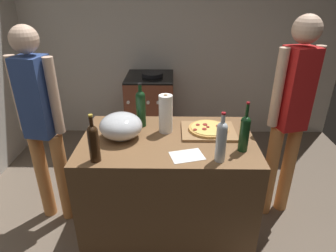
{
  "coord_description": "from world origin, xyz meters",
  "views": [
    {
      "loc": [
        0.02,
        -1.22,
        1.87
      ],
      "look_at": [
        -0.01,
        0.74,
        0.93
      ],
      "focal_mm": 31.07,
      "sensor_mm": 36.0,
      "label": 1
    }
  ],
  "objects_px": {
    "wine_bottle_dark": "(221,140)",
    "wine_bottle_clear": "(141,107)",
    "wine_bottle_amber": "(245,132)",
    "person_in_stripes": "(41,120)",
    "person_in_red": "(291,111)",
    "stove": "(151,111)",
    "wine_bottle_green": "(94,142)",
    "pizza": "(208,129)",
    "paper_towel_roll": "(166,114)",
    "mixing_bowl": "(121,126)"
  },
  "relations": [
    {
      "from": "wine_bottle_amber",
      "to": "stove",
      "type": "relative_size",
      "value": 0.36
    },
    {
      "from": "wine_bottle_dark",
      "to": "wine_bottle_amber",
      "type": "height_order",
      "value": "wine_bottle_amber"
    },
    {
      "from": "pizza",
      "to": "person_in_stripes",
      "type": "distance_m",
      "value": 1.29
    },
    {
      "from": "wine_bottle_amber",
      "to": "pizza",
      "type": "bearing_deg",
      "value": 127.29
    },
    {
      "from": "wine_bottle_green",
      "to": "stove",
      "type": "xyz_separation_m",
      "value": [
        0.21,
        1.82,
        -0.56
      ]
    },
    {
      "from": "wine_bottle_amber",
      "to": "paper_towel_roll",
      "type": "bearing_deg",
      "value": 152.23
    },
    {
      "from": "stove",
      "to": "person_in_red",
      "type": "height_order",
      "value": "person_in_red"
    },
    {
      "from": "person_in_stripes",
      "to": "person_in_red",
      "type": "distance_m",
      "value": 1.95
    },
    {
      "from": "wine_bottle_dark",
      "to": "person_in_stripes",
      "type": "relative_size",
      "value": 0.2
    },
    {
      "from": "paper_towel_roll",
      "to": "wine_bottle_clear",
      "type": "bearing_deg",
      "value": 153.1
    },
    {
      "from": "pizza",
      "to": "wine_bottle_green",
      "type": "height_order",
      "value": "wine_bottle_green"
    },
    {
      "from": "pizza",
      "to": "stove",
      "type": "bearing_deg",
      "value": 111.04
    },
    {
      "from": "pizza",
      "to": "wine_bottle_dark",
      "type": "bearing_deg",
      "value": -85.76
    },
    {
      "from": "wine_bottle_green",
      "to": "person_in_stripes",
      "type": "relative_size",
      "value": 0.19
    },
    {
      "from": "pizza",
      "to": "mixing_bowl",
      "type": "distance_m",
      "value": 0.65
    },
    {
      "from": "wine_bottle_dark",
      "to": "person_in_stripes",
      "type": "height_order",
      "value": "person_in_stripes"
    },
    {
      "from": "wine_bottle_clear",
      "to": "person_in_red",
      "type": "xyz_separation_m",
      "value": [
        1.18,
        0.06,
        -0.05
      ]
    },
    {
      "from": "stove",
      "to": "person_in_red",
      "type": "relative_size",
      "value": 0.56
    },
    {
      "from": "wine_bottle_green",
      "to": "person_in_stripes",
      "type": "xyz_separation_m",
      "value": [
        -0.53,
        0.47,
        -0.07
      ]
    },
    {
      "from": "paper_towel_roll",
      "to": "person_in_red",
      "type": "bearing_deg",
      "value": 9.11
    },
    {
      "from": "wine_bottle_amber",
      "to": "person_in_red",
      "type": "bearing_deg",
      "value": 43.0
    },
    {
      "from": "paper_towel_roll",
      "to": "mixing_bowl",
      "type": "bearing_deg",
      "value": -161.54
    },
    {
      "from": "wine_bottle_dark",
      "to": "person_in_stripes",
      "type": "xyz_separation_m",
      "value": [
        -1.32,
        0.46,
        -0.08
      ]
    },
    {
      "from": "wine_bottle_green",
      "to": "paper_towel_roll",
      "type": "bearing_deg",
      "value": 43.88
    },
    {
      "from": "pizza",
      "to": "paper_towel_roll",
      "type": "relative_size",
      "value": 1.01
    },
    {
      "from": "mixing_bowl",
      "to": "wine_bottle_green",
      "type": "relative_size",
      "value": 0.97
    },
    {
      "from": "pizza",
      "to": "paper_towel_roll",
      "type": "distance_m",
      "value": 0.34
    },
    {
      "from": "person_in_red",
      "to": "stove",
      "type": "bearing_deg",
      "value": 134.13
    },
    {
      "from": "wine_bottle_dark",
      "to": "person_in_red",
      "type": "xyz_separation_m",
      "value": [
        0.63,
        0.56,
        -0.04
      ]
    },
    {
      "from": "wine_bottle_dark",
      "to": "wine_bottle_amber",
      "type": "relative_size",
      "value": 0.95
    },
    {
      "from": "pizza",
      "to": "stove",
      "type": "xyz_separation_m",
      "value": [
        -0.54,
        1.41,
        -0.45
      ]
    },
    {
      "from": "wine_bottle_dark",
      "to": "wine_bottle_amber",
      "type": "bearing_deg",
      "value": 36.83
    },
    {
      "from": "person_in_red",
      "to": "wine_bottle_dark",
      "type": "bearing_deg",
      "value": -138.56
    },
    {
      "from": "mixing_bowl",
      "to": "wine_bottle_dark",
      "type": "xyz_separation_m",
      "value": [
        0.67,
        -0.3,
        0.05
      ]
    },
    {
      "from": "pizza",
      "to": "paper_towel_roll",
      "type": "bearing_deg",
      "value": 178.04
    },
    {
      "from": "pizza",
      "to": "person_in_stripes",
      "type": "height_order",
      "value": "person_in_stripes"
    },
    {
      "from": "wine_bottle_clear",
      "to": "wine_bottle_green",
      "type": "xyz_separation_m",
      "value": [
        -0.24,
        -0.51,
        -0.02
      ]
    },
    {
      "from": "wine_bottle_dark",
      "to": "wine_bottle_clear",
      "type": "height_order",
      "value": "wine_bottle_clear"
    },
    {
      "from": "pizza",
      "to": "wine_bottle_green",
      "type": "distance_m",
      "value": 0.86
    },
    {
      "from": "wine_bottle_clear",
      "to": "wine_bottle_green",
      "type": "height_order",
      "value": "wine_bottle_clear"
    },
    {
      "from": "wine_bottle_amber",
      "to": "mixing_bowl",
      "type": "bearing_deg",
      "value": 168.66
    },
    {
      "from": "mixing_bowl",
      "to": "wine_bottle_amber",
      "type": "bearing_deg",
      "value": -11.34
    },
    {
      "from": "pizza",
      "to": "wine_bottle_clear",
      "type": "height_order",
      "value": "wine_bottle_clear"
    },
    {
      "from": "stove",
      "to": "person_in_stripes",
      "type": "bearing_deg",
      "value": -118.97
    },
    {
      "from": "wine_bottle_amber",
      "to": "person_in_stripes",
      "type": "relative_size",
      "value": 0.21
    },
    {
      "from": "mixing_bowl",
      "to": "wine_bottle_clear",
      "type": "relative_size",
      "value": 0.88
    },
    {
      "from": "wine_bottle_amber",
      "to": "person_in_stripes",
      "type": "height_order",
      "value": "person_in_stripes"
    },
    {
      "from": "mixing_bowl",
      "to": "person_in_red",
      "type": "bearing_deg",
      "value": 11.46
    },
    {
      "from": "paper_towel_roll",
      "to": "wine_bottle_clear",
      "type": "distance_m",
      "value": 0.22
    },
    {
      "from": "wine_bottle_clear",
      "to": "person_in_stripes",
      "type": "xyz_separation_m",
      "value": [
        -0.77,
        -0.04,
        -0.09
      ]
    }
  ]
}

